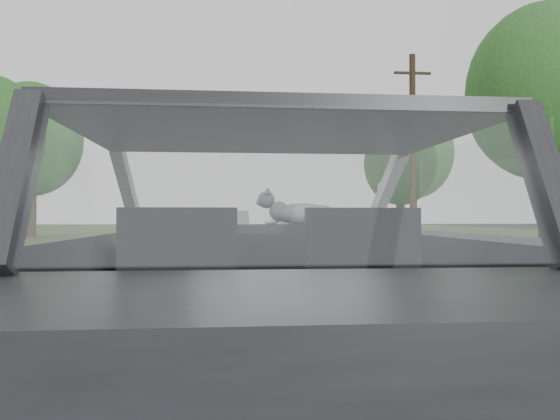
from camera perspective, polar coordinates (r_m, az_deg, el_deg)
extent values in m
cube|color=black|center=(2.78, -1.53, -7.42)|extent=(1.80, 4.00, 1.45)
cube|color=black|center=(3.39, -2.26, -4.08)|extent=(1.58, 0.45, 0.30)
cube|color=black|center=(2.48, -10.35, -4.63)|extent=(0.50, 0.72, 0.42)
cube|color=black|center=(2.54, 7.99, -4.54)|extent=(0.50, 0.72, 0.42)
torus|color=black|center=(3.10, -9.37, -3.10)|extent=(0.36, 0.36, 0.04)
ellipsoid|color=gray|center=(3.41, 2.42, -0.27)|extent=(0.54, 0.27, 0.23)
cube|color=slate|center=(13.53, 13.91, -2.63)|extent=(0.05, 90.00, 0.32)
imported|color=#B7B7B7|center=(25.30, -4.88, -1.54)|extent=(1.81, 4.08, 1.31)
cube|color=#0D5C1D|center=(27.58, 10.48, 0.05)|extent=(0.17, 1.11, 2.77)
cylinder|color=#473425|center=(23.55, 13.68, 6.34)|extent=(0.33, 0.33, 7.82)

